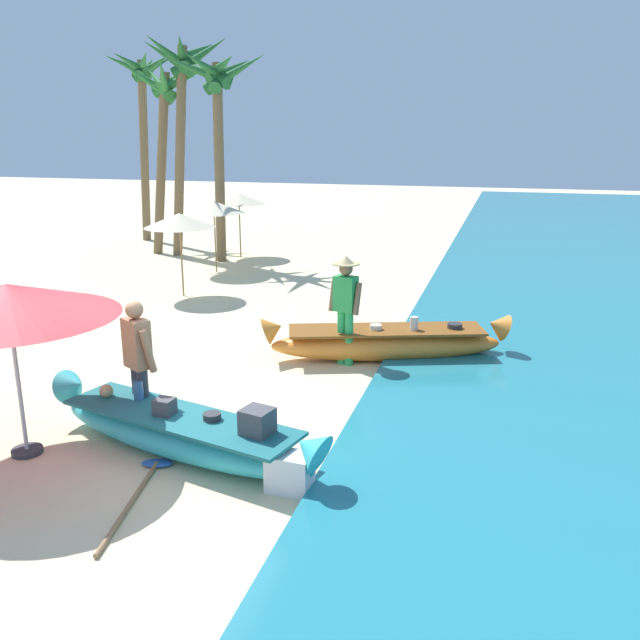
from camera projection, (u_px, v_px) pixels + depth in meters
ground_plane at (162, 436)px, 8.45m from camera, size 80.00×80.00×0.00m
boat_cyan_foreground at (181, 432)px, 7.90m from camera, size 3.97×1.62×0.79m
boat_orange_midground at (386, 342)px, 11.20m from camera, size 4.09×1.96×0.83m
person_vendor_hatted at (346, 302)px, 10.77m from camera, size 0.58×0.44×1.81m
person_tourist_customer at (138, 359)px, 8.34m from camera, size 0.58×0.46×1.72m
patio_umbrella_large at (8, 301)px, 7.49m from camera, size 2.46×2.46×2.07m
parasol_row_0 at (179, 220)px, 15.14m from camera, size 1.60×1.60×1.91m
parasol_row_1 at (214, 207)px, 17.78m from camera, size 1.60×1.60×1.91m
parasol_row_2 at (239, 199)px, 19.97m from camera, size 1.60×1.60×1.91m
palm_tree_tall_inland at (142, 87)px, 22.05m from camera, size 2.43×2.53×6.22m
palm_tree_leaning_seaward at (165, 105)px, 19.62m from camera, size 2.59×2.53×5.68m
palm_tree_mid_cluster at (182, 82)px, 19.23m from camera, size 2.78×2.61×6.36m
palm_tree_far_behind at (216, 91)px, 18.43m from camera, size 2.95×2.92×5.82m
cooler_box at (290, 473)px, 7.12m from camera, size 0.50×0.35×0.43m
paddle at (140, 489)px, 7.14m from camera, size 0.56×1.86×0.05m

